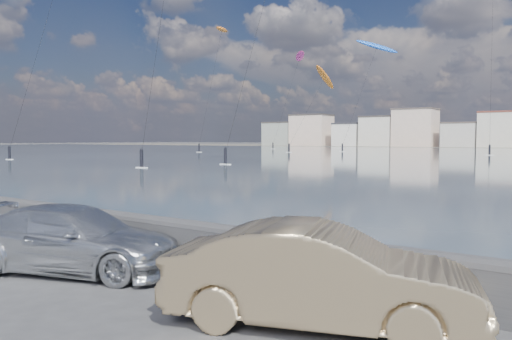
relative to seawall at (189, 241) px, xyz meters
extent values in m
plane|color=#333335|center=(0.00, -2.70, -0.58)|extent=(700.00, 700.00, 0.00)
cube|color=#28282B|center=(0.00, 0.00, -0.13)|extent=(400.00, 0.35, 0.90)
cylinder|color=#28282B|center=(0.00, 0.00, 0.32)|extent=(400.00, 0.36, 0.36)
cube|color=gray|center=(-112.00, 183.30, 4.42)|extent=(14.00, 11.00, 10.00)
cube|color=#383330|center=(-112.00, 183.30, 9.72)|extent=(14.28, 11.22, 0.60)
cube|color=beige|center=(-96.50, 183.30, 5.92)|extent=(16.00, 12.00, 13.00)
cube|color=#383330|center=(-96.50, 183.30, 12.72)|extent=(16.32, 12.24, 0.60)
cube|color=white|center=(-79.00, 183.30, 3.92)|extent=(11.00, 10.00, 9.00)
cube|color=#2D2D33|center=(-79.00, 183.30, 8.72)|extent=(11.22, 10.20, 0.60)
cube|color=silver|center=(-66.00, 183.30, 5.17)|extent=(13.00, 11.00, 11.50)
cube|color=#383330|center=(-66.00, 183.30, 11.22)|extent=(13.26, 11.22, 0.60)
cube|color=beige|center=(-51.50, 183.30, 6.42)|extent=(15.00, 12.00, 14.00)
cube|color=#4C423D|center=(-51.50, 183.30, 13.72)|extent=(15.30, 12.24, 0.60)
cube|color=beige|center=(-35.00, 183.30, 3.67)|extent=(12.00, 10.00, 8.50)
cube|color=#4C423D|center=(-35.00, 183.30, 8.22)|extent=(12.24, 10.20, 0.60)
cube|color=beige|center=(-21.50, 183.30, 5.42)|extent=(14.00, 11.00, 12.00)
cube|color=brown|center=(-21.50, 183.30, 11.72)|extent=(14.28, 11.22, 0.60)
imported|color=silver|center=(-1.76, -1.83, 0.15)|extent=(5.41, 3.62, 1.46)
imported|color=tan|center=(4.25, -1.62, 0.22)|extent=(5.15, 3.21, 1.60)
cube|color=white|center=(-61.97, 29.83, -0.53)|extent=(1.40, 0.42, 0.08)
cylinder|color=black|center=(-61.97, 29.83, 0.37)|extent=(0.36, 0.36, 1.70)
sphere|color=black|center=(-61.97, 29.83, 1.27)|extent=(0.28, 0.28, 0.28)
cylinder|color=black|center=(-63.22, 36.22, 18.10)|extent=(2.54, 12.82, 34.76)
cube|color=white|center=(-27.99, 36.69, -0.53)|extent=(1.40, 0.42, 0.08)
cylinder|color=black|center=(-27.99, 36.69, 0.37)|extent=(0.36, 0.36, 1.70)
sphere|color=black|center=(-27.99, 36.69, 1.27)|extent=(0.28, 0.28, 0.28)
cylinder|color=black|center=(-26.23, 40.19, 14.25)|extent=(3.56, 7.03, 27.07)
ellipsoid|color=orange|center=(-48.20, 101.13, 17.36)|extent=(3.14, 9.55, 6.59)
cube|color=white|center=(-49.32, 86.33, -0.53)|extent=(1.40, 0.42, 0.08)
cylinder|color=black|center=(-49.32, 86.33, 0.37)|extent=(0.36, 0.36, 1.70)
sphere|color=black|center=(-49.32, 86.33, 1.27)|extent=(0.28, 0.28, 0.28)
cylinder|color=black|center=(-48.76, 93.73, 9.04)|extent=(1.15, 14.83, 16.66)
cube|color=white|center=(-30.87, 26.55, -0.53)|extent=(1.40, 0.42, 0.08)
cylinder|color=black|center=(-30.87, 26.55, 0.37)|extent=(0.36, 0.36, 1.70)
sphere|color=black|center=(-30.87, 26.55, 1.27)|extent=(0.28, 0.28, 0.28)
cylinder|color=black|center=(-31.58, 30.58, 16.84)|extent=(1.46, 8.09, 32.25)
ellipsoid|color=#E5338C|center=(-70.83, 128.36, 28.20)|extent=(7.32, 7.96, 3.41)
cube|color=white|center=(-72.85, 116.09, -0.53)|extent=(1.40, 0.42, 0.08)
cylinder|color=black|center=(-72.85, 116.09, 0.37)|extent=(0.36, 0.36, 1.70)
sphere|color=black|center=(-72.85, 116.09, 1.27)|extent=(0.28, 0.28, 0.28)
cylinder|color=black|center=(-71.84, 122.22, 14.46)|extent=(2.05, 12.31, 27.50)
ellipsoid|color=orange|center=(-69.52, 87.92, 29.04)|extent=(7.16, 9.29, 2.74)
cube|color=white|center=(-66.43, 75.76, -0.53)|extent=(1.40, 0.42, 0.08)
cylinder|color=black|center=(-66.43, 75.76, 0.37)|extent=(0.36, 0.36, 1.70)
sphere|color=black|center=(-66.43, 75.76, 1.27)|extent=(0.28, 0.28, 0.28)
cylinder|color=black|center=(-67.98, 81.84, 14.88)|extent=(3.13, 12.20, 28.33)
cube|color=white|center=(-9.09, 89.96, -0.53)|extent=(1.40, 0.42, 0.08)
cylinder|color=black|center=(-9.09, 89.96, 0.37)|extent=(0.36, 0.36, 1.70)
sphere|color=black|center=(-9.09, 89.96, 1.27)|extent=(0.28, 0.28, 0.28)
cylinder|color=black|center=(-10.14, 95.42, 18.50)|extent=(2.14, 10.96, 35.56)
ellipsoid|color=blue|center=(-38.10, 108.73, 24.80)|extent=(10.16, 8.90, 4.88)
cube|color=white|center=(-41.70, 97.52, -0.53)|extent=(1.40, 0.42, 0.08)
cylinder|color=black|center=(-41.70, 97.52, 0.37)|extent=(0.36, 0.36, 1.70)
sphere|color=black|center=(-41.70, 97.52, 1.27)|extent=(0.28, 0.28, 0.28)
cylinder|color=black|center=(-39.90, 103.12, 12.76)|extent=(3.65, 11.24, 24.09)
camera|label=1|loc=(7.83, -8.50, 2.36)|focal=35.00mm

